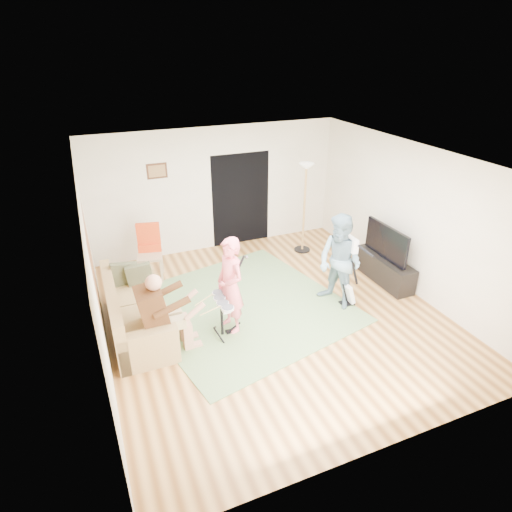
{
  "coord_description": "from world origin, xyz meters",
  "views": [
    {
      "loc": [
        -2.64,
        -5.61,
        4.26
      ],
      "look_at": [
        -0.19,
        0.3,
        1.02
      ],
      "focal_mm": 30.0,
      "sensor_mm": 36.0,
      "label": 1
    }
  ],
  "objects": [
    {
      "name": "microphone",
      "position": [
        -0.6,
        -0.12,
        1.21
      ],
      "size": [
        0.06,
        0.06,
        0.24
      ],
      "primitive_type": null,
      "color": "black",
      "rests_on": "singer"
    },
    {
      "name": "picture_frame",
      "position": [
        -1.25,
        2.99,
        1.9
      ],
      "size": [
        0.42,
        0.03,
        0.32
      ],
      "primitive_type": "cube",
      "color": "#3F2314",
      "rests_on": "walls"
    },
    {
      "name": "guitar_held",
      "position": [
        1.38,
        -0.16,
        1.16
      ],
      "size": [
        0.15,
        0.61,
        0.26
      ],
      "primitive_type": null,
      "rotation": [
        0.0,
        0.0,
        -0.05
      ],
      "color": "white",
      "rests_on": "guitarist"
    },
    {
      "name": "window_blinds",
      "position": [
        -2.74,
        0.2,
        1.55
      ],
      "size": [
        0.0,
        2.05,
        2.05
      ],
      "primitive_type": "plane",
      "rotation": [
        1.57,
        0.0,
        1.57
      ],
      "color": "brown",
      "rests_on": "walls"
    },
    {
      "name": "doorway",
      "position": [
        0.55,
        2.99,
        1.05
      ],
      "size": [
        2.1,
        0.0,
        2.1
      ],
      "primitive_type": "plane",
      "rotation": [
        1.57,
        0.0,
        0.0
      ],
      "color": "black",
      "rests_on": "walls"
    },
    {
      "name": "area_rug",
      "position": [
        -0.39,
        0.4,
        0.01
      ],
      "size": [
        3.92,
        3.98,
        0.02
      ],
      "primitive_type": "cube",
      "rotation": [
        0.0,
        0.0,
        0.22
      ],
      "color": "#5E804E",
      "rests_on": "floor"
    },
    {
      "name": "sofa",
      "position": [
        -2.29,
        0.42,
        0.29
      ],
      "size": [
        0.88,
        2.13,
        0.86
      ],
      "color": "tan",
      "rests_on": "floor"
    },
    {
      "name": "drum_kit",
      "position": [
        -1.0,
        -0.23,
        0.3
      ],
      "size": [
        0.37,
        0.66,
        0.68
      ],
      "color": "black",
      "rests_on": "floor"
    },
    {
      "name": "television",
      "position": [
        2.45,
        0.22,
        0.85
      ],
      "size": [
        0.06,
        1.16,
        0.63
      ],
      "primitive_type": "cube",
      "color": "black",
      "rests_on": "tv_cabinet"
    },
    {
      "name": "tv_cabinet",
      "position": [
        2.5,
        0.22,
        0.25
      ],
      "size": [
        0.4,
        1.4,
        0.5
      ],
      "primitive_type": "cube",
      "color": "black",
      "rests_on": "floor"
    },
    {
      "name": "drummer",
      "position": [
        -1.88,
        -0.23,
        0.51
      ],
      "size": [
        0.86,
        0.48,
        1.32
      ],
      "color": "#512E16",
      "rests_on": "sofa"
    },
    {
      "name": "ceiling",
      "position": [
        0.0,
        0.0,
        2.7
      ],
      "size": [
        6.0,
        6.0,
        0.0
      ],
      "primitive_type": "plane",
      "rotation": [
        3.14,
        0.0,
        0.0
      ],
      "color": "white",
      "rests_on": "walls"
    },
    {
      "name": "guitar_spare",
      "position": [
        1.36,
        -0.24,
        0.25
      ],
      "size": [
        0.31,
        0.28,
        0.87
      ],
      "color": "black",
      "rests_on": "floor"
    },
    {
      "name": "dining_chair",
      "position": [
        -1.71,
        2.09,
        0.39
      ],
      "size": [
        0.56,
        0.59,
        1.11
      ],
      "rotation": [
        0.0,
        0.0,
        -0.22
      ],
      "color": "tan",
      "rests_on": "floor"
    },
    {
      "name": "floor",
      "position": [
        0.0,
        0.0,
        0.0
      ],
      "size": [
        6.0,
        6.0,
        0.0
      ],
      "primitive_type": "plane",
      "color": "brown",
      "rests_on": "ground"
    },
    {
      "name": "walls",
      "position": [
        0.0,
        0.0,
        1.35
      ],
      "size": [
        5.5,
        6.0,
        2.7
      ],
      "primitive_type": null,
      "color": "silver",
      "rests_on": "floor"
    },
    {
      "name": "guitarist",
      "position": [
        1.18,
        -0.16,
        0.85
      ],
      "size": [
        0.88,
        0.99,
        1.71
      ],
      "primitive_type": "imported",
      "rotation": [
        0.0,
        0.0,
        -1.25
      ],
      "color": "slate",
      "rests_on": "floor"
    },
    {
      "name": "singer",
      "position": [
        -0.8,
        -0.12,
        0.81
      ],
      "size": [
        0.52,
        0.67,
        1.62
      ],
      "primitive_type": "imported",
      "rotation": [
        0.0,
        0.0,
        -1.34
      ],
      "color": "#FA6C7C",
      "rests_on": "floor"
    },
    {
      "name": "torchiere_lamp",
      "position": [
        1.66,
        2.04,
        1.37
      ],
      "size": [
        0.36,
        0.36,
        1.99
      ],
      "color": "black",
      "rests_on": "floor"
    }
  ]
}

